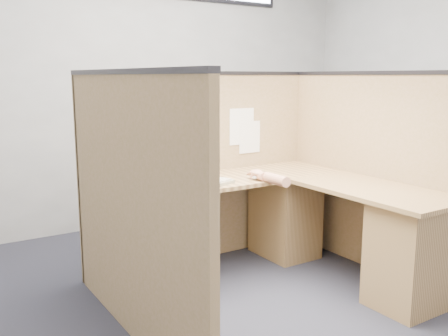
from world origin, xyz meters
TOP-DOWN VIEW (x-y plane):
  - floor at (0.00, 0.00)m, footprint 5.00×5.00m
  - wall_back at (0.00, 2.25)m, footprint 5.00×0.00m
  - cubicle_partitions at (0.00, 0.43)m, footprint 2.06×1.83m
  - l_desk at (0.18, 0.29)m, footprint 1.95×1.75m
  - laptop at (-0.69, 0.78)m, footprint 0.39×0.41m
  - keyboard at (-0.29, 0.48)m, footprint 0.50×0.31m
  - mouse at (0.16, 0.49)m, footprint 0.13×0.09m
  - hand_forearm at (0.17, 0.34)m, footprint 0.11×0.40m
  - blue_poster at (-0.88, 0.97)m, footprint 0.19×0.02m
  - american_flag at (-0.80, 0.96)m, footprint 0.22×0.01m
  - file_holder at (-0.28, 0.94)m, footprint 0.25×0.05m
  - paper_left at (0.36, 0.97)m, footprint 0.24×0.01m
  - paper_right at (0.44, 0.97)m, footprint 0.21×0.01m

SIDE VIEW (x-z plane):
  - floor at x=0.00m, z-range 0.00..0.00m
  - l_desk at x=0.18m, z-range 0.03..0.76m
  - keyboard at x=-0.29m, z-range 0.73..0.76m
  - mouse at x=0.16m, z-range 0.73..0.78m
  - cubicle_partitions at x=0.00m, z-range 0.00..1.53m
  - hand_forearm at x=0.17m, z-range 0.73..0.81m
  - laptop at x=-0.69m, z-range 0.67..0.91m
  - paper_right at x=0.44m, z-range 0.85..1.12m
  - paper_left at x=0.36m, z-range 0.93..1.23m
  - file_holder at x=-0.28m, z-range 0.94..1.25m
  - american_flag at x=-0.80m, z-range 1.11..1.48m
  - blue_poster at x=-0.88m, z-range 1.25..1.50m
  - wall_back at x=0.00m, z-range -1.10..3.90m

